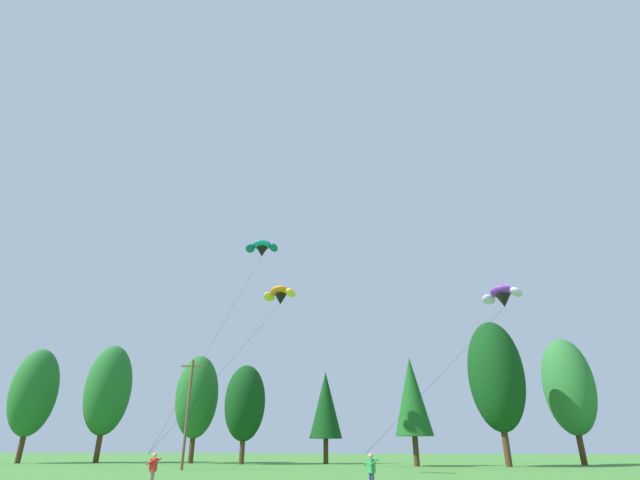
# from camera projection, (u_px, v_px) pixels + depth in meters

# --- Properties ---
(treeline_tree_a) EXTENTS (5.41, 5.41, 13.37)m
(treeline_tree_a) POSITION_uv_depth(u_px,v_px,m) (34.00, 392.00, 58.31)
(treeline_tree_a) COLOR #472D19
(treeline_tree_a) RESTS_ON ground_plane
(treeline_tree_b) EXTENTS (5.59, 5.59, 14.05)m
(treeline_tree_b) POSITION_uv_depth(u_px,v_px,m) (108.00, 389.00, 59.59)
(treeline_tree_b) COLOR #472D19
(treeline_tree_b) RESTS_ON ground_plane
(treeline_tree_c) EXTENTS (5.18, 5.18, 12.51)m
(treeline_tree_c) POSITION_uv_depth(u_px,v_px,m) (197.00, 396.00, 58.17)
(treeline_tree_c) COLOR #472D19
(treeline_tree_c) RESTS_ON ground_plane
(treeline_tree_d) EXTENTS (4.74, 4.74, 10.88)m
(treeline_tree_d) POSITION_uv_depth(u_px,v_px,m) (245.00, 403.00, 55.05)
(treeline_tree_d) COLOR #472D19
(treeline_tree_d) RESTS_ON ground_plane
(treeline_tree_e) EXTENTS (3.88, 3.88, 10.34)m
(treeline_tree_e) POSITION_uv_depth(u_px,v_px,m) (326.00, 405.00, 56.36)
(treeline_tree_e) COLOR #472D19
(treeline_tree_e) RESTS_ON ground_plane
(treeline_tree_f) EXTENTS (4.02, 4.02, 11.01)m
(treeline_tree_f) POSITION_uv_depth(u_px,v_px,m) (412.00, 396.00, 50.51)
(treeline_tree_f) COLOR #472D19
(treeline_tree_f) RESTS_ON ground_plane
(treeline_tree_g) EXTENTS (5.77, 5.77, 14.69)m
(treeline_tree_g) POSITION_uv_depth(u_px,v_px,m) (496.00, 375.00, 50.25)
(treeline_tree_g) COLOR #472D19
(treeline_tree_g) RESTS_ON ground_plane
(treeline_tree_h) EXTENTS (5.45, 5.45, 13.52)m
(treeline_tree_h) POSITION_uv_depth(u_px,v_px,m) (569.00, 386.00, 53.17)
(treeline_tree_h) COLOR #472D19
(treeline_tree_h) RESTS_ON ground_plane
(utility_pole) EXTENTS (2.20, 0.26, 9.52)m
(utility_pole) POSITION_uv_depth(u_px,v_px,m) (188.00, 409.00, 42.92)
(utility_pole) COLOR brown
(utility_pole) RESTS_ON ground_plane
(kite_flyer_near) EXTENTS (0.54, 0.58, 1.69)m
(kite_flyer_near) POSITION_uv_depth(u_px,v_px,m) (153.00, 468.00, 23.21)
(kite_flyer_near) COLOR gray
(kite_flyer_near) RESTS_ON ground_plane
(kite_flyer_mid) EXTENTS (0.75, 0.76, 1.69)m
(kite_flyer_mid) POSITION_uv_depth(u_px,v_px,m) (371.00, 469.00, 21.97)
(kite_flyer_mid) COLOR navy
(kite_flyer_mid) RESTS_ON ground_plane
(parafoil_kite_high_orange) EXTENTS (5.45, 13.66, 12.83)m
(parafoil_kite_high_orange) POSITION_uv_depth(u_px,v_px,m) (280.00, 295.00, 39.32)
(parafoil_kite_high_orange) COLOR orange
(parafoil_kite_mid_purple) EXTENTS (11.88, 12.25, 11.52)m
(parafoil_kite_mid_purple) POSITION_uv_depth(u_px,v_px,m) (502.00, 296.00, 34.97)
(parafoil_kite_mid_purple) COLOR purple
(parafoil_kite_far_teal) EXTENTS (3.87, 22.09, 21.03)m
(parafoil_kite_far_teal) POSITION_uv_depth(u_px,v_px,m) (262.00, 248.00, 50.98)
(parafoil_kite_far_teal) COLOR teal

